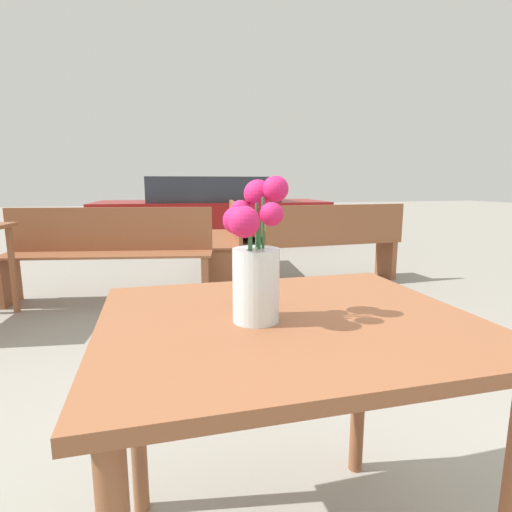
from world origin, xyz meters
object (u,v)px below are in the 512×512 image
Objects in this scene: bench_middle at (332,241)px; bench_far at (228,236)px; table_front at (287,358)px; bench_near at (110,250)px; flower_vase at (256,265)px; parked_car at (212,210)px.

bench_far is (-0.99, 0.70, 0.00)m from bench_middle.
bench_middle and bench_far have the same top height.
table_front is 0.49× the size of bench_near.
flower_vase is 3.44m from bench_middle.
parked_car is (-0.63, 3.75, 0.11)m from bench_middle.
bench_near is at bearing -113.13° from parked_car.
parked_car reaches higher than bench_far.
bench_middle is (1.71, 2.96, -0.42)m from flower_vase.
bench_near is 0.43× the size of parked_car.
flower_vase reaches higher than bench_middle.
table_front is 3.37m from bench_middle.
bench_near and bench_far have the same top height.
bench_far is at bearing 29.81° from bench_near.
bench_middle is at bearing -80.39° from parked_car.
bench_near is 1.19× the size of bench_middle.
flower_vase is 0.18× the size of bench_near.
table_front is 0.21× the size of parked_car.
bench_near is at bearing -150.19° from bench_far.
table_front is at bearing -78.04° from bench_near.
parked_car reaches higher than bench_near.
table_front is 2.73× the size of flower_vase.
bench_near is at bearing 100.29° from flower_vase.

